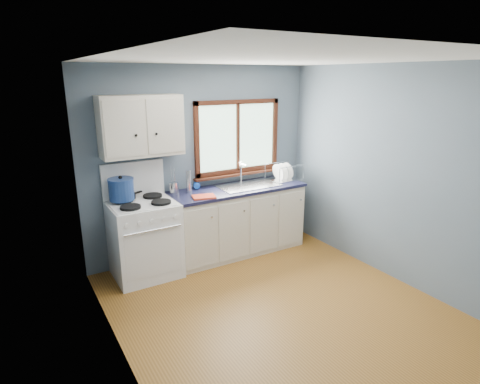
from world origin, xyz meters
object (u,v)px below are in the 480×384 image
gas_range (144,237)px  base_cabinets (237,223)px  skillet (124,196)px  dish_rack (283,175)px  stockpot (121,189)px  utensil_crock (174,188)px  sink (248,190)px  thermos (189,181)px

gas_range → base_cabinets: gas_range is taller
skillet → dish_rack: dish_rack is taller
gas_range → stockpot: (-0.20, 0.12, 0.60)m
base_cabinets → utensil_crock: (-0.82, 0.18, 0.58)m
stockpot → dish_rack: 2.30m
base_cabinets → sink: (0.18, -0.00, 0.45)m
stockpot → dish_rack: stockpot is taller
dish_rack → thermos: bearing=173.6°
stockpot → thermos: (0.85, 0.01, -0.03)m
gas_range → stockpot: 0.64m
gas_range → base_cabinets: size_ratio=0.74×
gas_range → sink: size_ratio=1.62×
gas_range → sink: bearing=0.7°
skillet → stockpot: 0.11m
base_cabinets → dish_rack: bearing=2.2°
base_cabinets → sink: bearing=-0.1°
sink → utensil_crock: size_ratio=2.36×
stockpot → utensil_crock: size_ratio=0.88×
base_cabinets → skillet: bearing=174.8°
skillet → dish_rack: (2.26, -0.10, -0.00)m
dish_rack → stockpot: bearing=175.1°
stockpot → utensil_crock: 0.69m
base_cabinets → skillet: (-1.47, 0.13, 0.58)m
base_cabinets → stockpot: (-1.50, 0.10, 0.68)m
sink → utensil_crock: (-1.00, 0.18, 0.13)m
gas_range → skillet: gas_range is taller
skillet → thermos: (0.82, -0.02, 0.08)m
sink → utensil_crock: 1.03m
sink → skillet: size_ratio=1.93×
stockpot → utensil_crock: utensil_crock is taller
thermos → utensil_crock: bearing=159.0°
gas_range → utensil_crock: gas_range is taller
gas_range → thermos: 0.88m
sink → gas_range: bearing=-179.3°
base_cabinets → thermos: thermos is taller
thermos → dish_rack: 1.45m
skillet → sink: bearing=-29.1°
base_cabinets → skillet: size_ratio=4.25×
sink → stockpot: (-1.68, 0.10, 0.23)m
skillet → stockpot: (-0.03, -0.03, 0.10)m
skillet → utensil_crock: size_ratio=1.22×
thermos → dish_rack: (1.44, -0.08, -0.08)m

